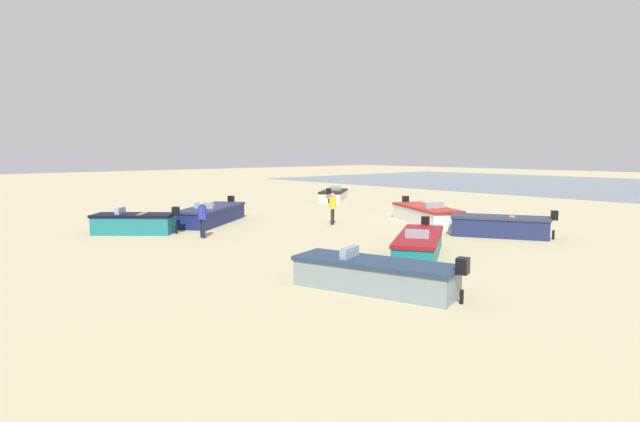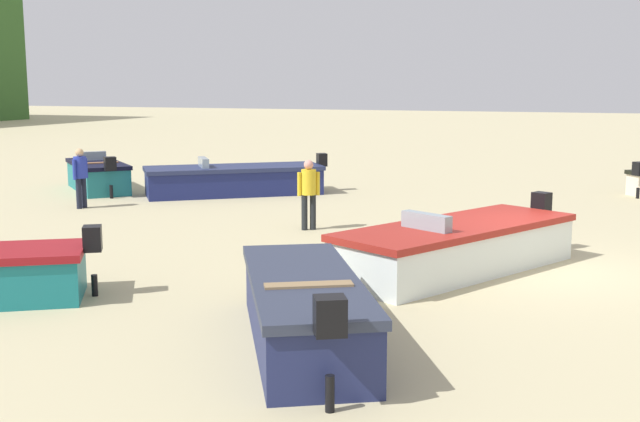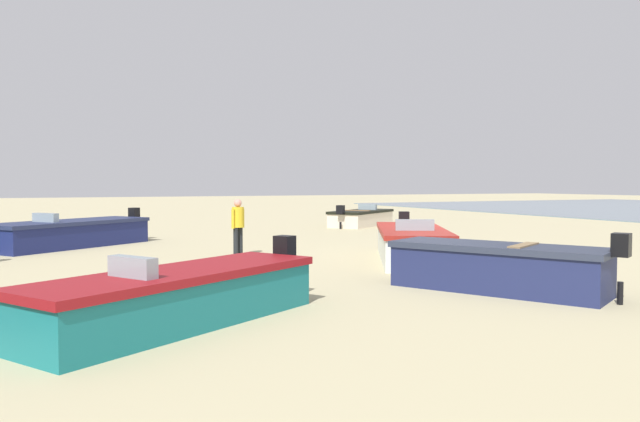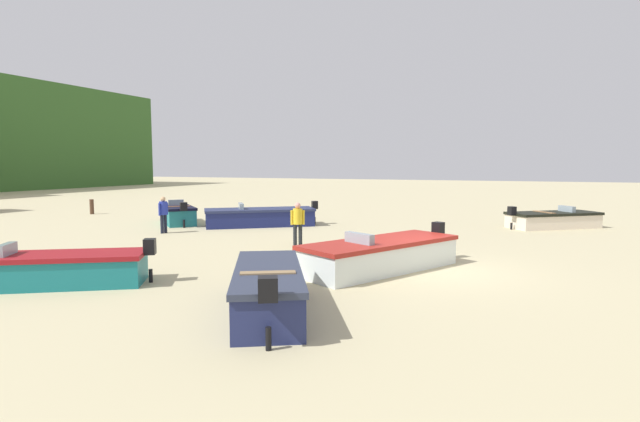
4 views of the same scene
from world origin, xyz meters
The scene contains 7 objects.
ground_plane centered at (0.00, 0.00, 0.00)m, with size 160.00×160.00×0.00m, color tan.
boat_white_2 centered at (-0.67, 1.35, 0.45)m, with size 5.25×3.85×1.19m.
boat_navy_3 centered at (-5.40, 2.43, 0.46)m, with size 4.22×3.15×1.23m.
boat_navy_4 centered at (6.82, 9.59, 0.44)m, with size 4.59×5.31×1.18m.
boat_cream_5 centered at (11.62, -3.69, 0.39)m, with size 3.96×4.45×1.08m.
boat_teal_6 centered at (-5.72, 8.58, 0.42)m, with size 3.75×4.85×1.13m.
beach_walker_foreground centered at (2.17, 5.33, 0.95)m, with size 0.47×0.49×1.62m.
Camera 3 is at (-14.67, 10.37, 2.08)m, focal length 34.49 mm.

